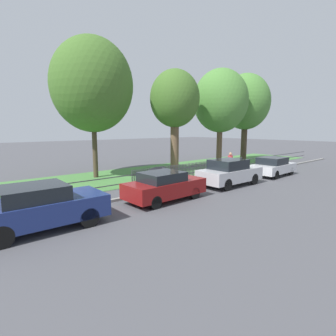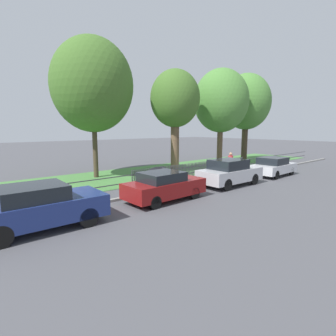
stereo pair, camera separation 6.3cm
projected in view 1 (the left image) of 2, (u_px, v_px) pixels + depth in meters
The scene contains 14 objects.
ground_plane at pixel (221, 180), 16.80m from camera, with size 120.00×120.00×0.00m, color #4C4C51.
kerb_stone at pixel (220, 179), 16.87m from camera, with size 35.16×0.20×0.12m, color gray.
grass_strip at pixel (168, 170), 20.77m from camera, with size 35.16×6.36×0.01m, color #477F3D.
park_fence at pixel (197, 169), 18.32m from camera, with size 35.16×0.05×0.97m.
parked_car_silver_hatchback at pixel (40, 207), 8.58m from camera, with size 4.12×1.93×1.50m.
parked_car_black_saloon at pixel (164, 186), 12.07m from camera, with size 3.88×1.78×1.35m.
parked_car_navy_estate at pixel (230, 172), 15.23m from camera, with size 4.10×1.83×1.54m.
parked_car_red_compact at pixel (273, 166), 18.38m from camera, with size 3.76×1.83×1.32m.
covered_motorcycle at pixel (158, 175), 14.94m from camera, with size 1.84×0.76×1.15m.
tree_nearest_kerb at pixel (92, 85), 16.95m from camera, with size 5.27×5.27×9.11m.
tree_behind_motorcycle at pixel (175, 100), 19.07m from camera, with size 3.62×3.62×7.54m.
tree_mid_park at pixel (221, 101), 22.10m from camera, with size 4.61×4.61×8.25m.
tree_far_left at pixel (246, 102), 25.07m from camera, with size 4.60×4.60×8.46m.
pedestrian_near_fence at pixel (230, 163), 18.20m from camera, with size 0.38×0.38×1.66m.
Camera 1 is at (-13.30, -10.33, 3.32)m, focal length 28.00 mm.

